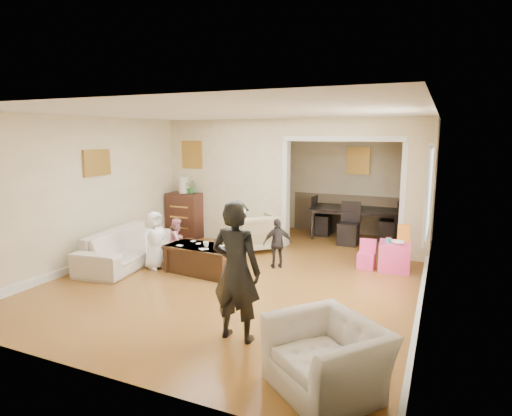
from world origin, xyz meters
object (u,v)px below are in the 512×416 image
at_px(cyan_cup, 389,240).
at_px(play_table, 394,256).
at_px(coffee_cup, 206,245).
at_px(table_lamp, 184,185).
at_px(armchair_back, 255,232).
at_px(dresser, 185,216).
at_px(dining_table, 355,223).
at_px(adult_person, 236,271).
at_px(child_toddler, 278,243).
at_px(child_kneel_b, 178,241).
at_px(sofa, 128,247).
at_px(child_kneel_a, 155,240).
at_px(armchair_front, 327,357).
at_px(coffee_table, 203,259).

bearing_deg(cyan_cup, play_table, 26.57).
bearing_deg(coffee_cup, table_lamp, 130.99).
height_order(armchair_back, dresser, dresser).
distance_m(table_lamp, play_table, 4.66).
distance_m(dresser, dining_table, 3.79).
xyz_separation_m(armchair_back, cyan_cup, (2.61, -0.27, 0.16)).
relative_size(armchair_back, adult_person, 0.50).
xyz_separation_m(table_lamp, child_toddler, (2.67, -1.18, -0.76)).
bearing_deg(armchair_back, adult_person, 66.70).
bearing_deg(dining_table, child_kneel_b, -135.30).
bearing_deg(play_table, cyan_cup, -153.43).
relative_size(sofa, child_kneel_a, 2.10).
height_order(armchair_front, play_table, armchair_front).
xyz_separation_m(coffee_table, coffee_cup, (0.10, -0.05, 0.27)).
xyz_separation_m(table_lamp, child_kneel_b, (0.92, -1.63, -0.79)).
bearing_deg(table_lamp, sofa, -85.99).
bearing_deg(coffee_cup, dresser, 130.99).
distance_m(adult_person, child_kneel_b, 3.17).
relative_size(play_table, child_kneel_a, 0.50).
bearing_deg(child_kneel_b, armchair_front, -142.09).
distance_m(play_table, dining_table, 2.30).
distance_m(table_lamp, child_toddler, 3.01).
distance_m(coffee_table, coffee_cup, 0.30).
bearing_deg(sofa, cyan_cup, -78.72).
xyz_separation_m(armchair_front, dresser, (-4.37, 4.35, 0.19)).
relative_size(sofa, coffee_table, 1.73).
distance_m(table_lamp, coffee_cup, 2.71).
xyz_separation_m(coffee_cup, dining_table, (1.75, 3.51, -0.16)).
bearing_deg(table_lamp, adult_person, -50.06).
relative_size(adult_person, child_toddler, 1.84).
distance_m(sofa, dresser, 2.05).
relative_size(cyan_cup, adult_person, 0.05).
distance_m(armchair_front, coffee_table, 3.67).
bearing_deg(armchair_back, coffee_table, 38.38).
bearing_deg(cyan_cup, table_lamp, 172.89).
bearing_deg(play_table, child_kneel_a, -157.33).
bearing_deg(child_toddler, adult_person, 67.35).
bearing_deg(child_kneel_a, child_toddler, -48.42).
bearing_deg(dining_table, sofa, -139.42).
bearing_deg(table_lamp, child_kneel_a, -69.70).
bearing_deg(adult_person, play_table, -111.03).
distance_m(armchair_front, dining_table, 5.96).
height_order(sofa, table_lamp, table_lamp).
height_order(adult_person, child_toddler, adult_person).
bearing_deg(play_table, dresser, 173.67).
height_order(armchair_front, adult_person, adult_person).
xyz_separation_m(cyan_cup, child_toddler, (-1.77, -0.62, -0.09)).
distance_m(dresser, child_toddler, 2.92).
bearing_deg(child_kneel_a, sofa, 102.16).
distance_m(play_table, child_kneel_a, 4.09).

